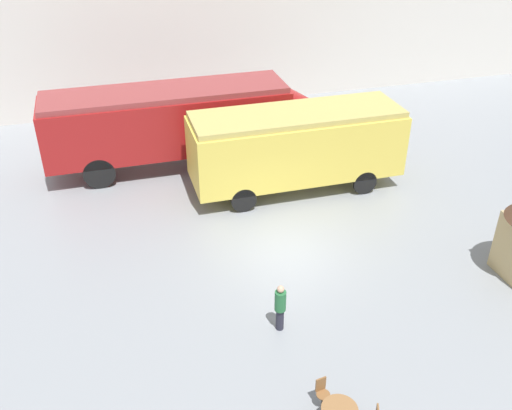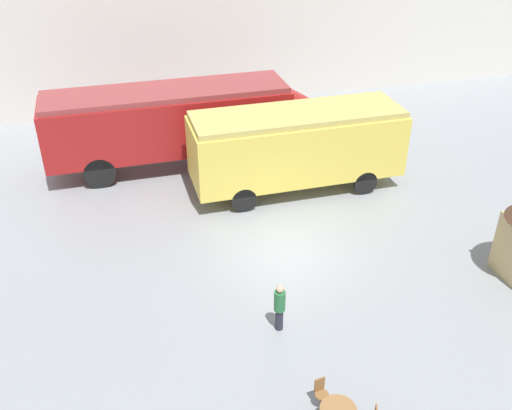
{
  "view_description": "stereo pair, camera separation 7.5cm",
  "coord_description": "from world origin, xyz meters",
  "views": [
    {
      "loc": [
        -5.67,
        -15.67,
        12.06
      ],
      "look_at": [
        -0.92,
        1.0,
        1.6
      ],
      "focal_mm": 40.0,
      "sensor_mm": 36.0,
      "label": 1
    },
    {
      "loc": [
        -5.6,
        -15.69,
        12.06
      ],
      "look_at": [
        -0.92,
        1.0,
        1.6
      ],
      "focal_mm": 40.0,
      "sensor_mm": 36.0,
      "label": 2
    }
  ],
  "objects": [
    {
      "name": "ground_plane",
      "position": [
        0.0,
        0.0,
        0.0
      ],
      "size": [
        80.0,
        80.0,
        0.0
      ],
      "primitive_type": "plane",
      "color": "gray"
    },
    {
      "name": "backdrop_wall",
      "position": [
        0.0,
        15.19,
        4.5
      ],
      "size": [
        44.0,
        0.15,
        9.0
      ],
      "color": "silver",
      "rests_on": "ground_plane"
    },
    {
      "name": "streamlined_locomotive",
      "position": [
        -2.23,
        8.12,
        2.23
      ],
      "size": [
        12.77,
        2.86,
        3.64
      ],
      "color": "maroon",
      "rests_on": "ground_plane"
    },
    {
      "name": "passenger_coach_vintage",
      "position": [
        1.83,
        4.57,
        2.04
      ],
      "size": [
        8.77,
        2.86,
        3.46
      ],
      "color": "#E0C64C",
      "rests_on": "ground_plane"
    },
    {
      "name": "cafe_chair_0",
      "position": [
        -1.32,
        -6.53,
        0.51
      ],
      "size": [
        0.36,
        0.37,
        0.87
      ],
      "rotation": [
        0.0,
        0.0,
        4.86
      ],
      "color": "black",
      "rests_on": "ground_plane"
    },
    {
      "name": "visitor_person",
      "position": [
        -1.48,
        -3.57,
        0.87
      ],
      "size": [
        0.34,
        0.34,
        1.62
      ],
      "color": "#262633",
      "rests_on": "ground_plane"
    }
  ]
}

